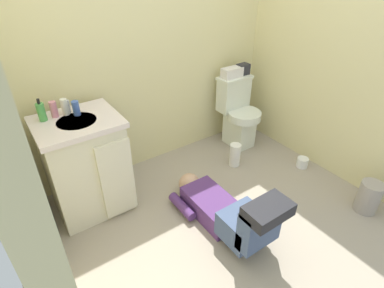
{
  "coord_description": "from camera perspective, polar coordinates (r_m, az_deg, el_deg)",
  "views": [
    {
      "loc": [
        -1.25,
        -1.42,
        1.86
      ],
      "look_at": [
        0.0,
        0.4,
        0.45
      ],
      "focal_mm": 28.75,
      "sensor_mm": 36.0,
      "label": 1
    }
  ],
  "objects": [
    {
      "name": "person_plumber",
      "position": [
        2.4,
        6.47,
        -12.32
      ],
      "size": [
        0.39,
        1.06,
        0.52
      ],
      "color": "#512D6B",
      "rests_on": "ground_plane"
    },
    {
      "name": "bottle_blue",
      "position": [
        2.41,
        -20.71,
        6.23
      ],
      "size": [
        0.05,
        0.05,
        0.11
      ],
      "primitive_type": "cylinder",
      "color": "#4163BB",
      "rests_on": "vanity_cabinet"
    },
    {
      "name": "wall_back",
      "position": [
        2.84,
        -7.83,
        18.78
      ],
      "size": [
        2.63,
        0.08,
        2.4
      ],
      "primitive_type": "cube",
      "color": "beige",
      "rests_on": "ground_plane"
    },
    {
      "name": "toilet",
      "position": [
        3.35,
        8.52,
        5.72
      ],
      "size": [
        0.36,
        0.46,
        0.75
      ],
      "color": "silver",
      "rests_on": "ground_plane"
    },
    {
      "name": "wall_left",
      "position": [
        1.57,
        -31.91,
        2.5
      ],
      "size": [
        0.08,
        1.99,
        2.4
      ],
      "primitive_type": "cube",
      "color": "beige",
      "rests_on": "ground_plane"
    },
    {
      "name": "bottle_white",
      "position": [
        2.44,
        -22.53,
        6.38
      ],
      "size": [
        0.05,
        0.05,
        0.12
      ],
      "primitive_type": "cylinder",
      "color": "white",
      "rests_on": "vanity_cabinet"
    },
    {
      "name": "ground_plane",
      "position": [
        2.67,
        4.88,
        -12.38
      ],
      "size": [
        2.97,
        2.99,
        0.04
      ],
      "primitive_type": "cube",
      "color": "#A19482"
    },
    {
      "name": "faucet",
      "position": [
        2.47,
        -21.94,
        6.48
      ],
      "size": [
        0.02,
        0.02,
        0.1
      ],
      "primitive_type": "cylinder",
      "color": "silver",
      "rests_on": "vanity_cabinet"
    },
    {
      "name": "paper_towel_roll",
      "position": [
        3.1,
        7.96,
        -2.0
      ],
      "size": [
        0.11,
        0.11,
        0.24
      ],
      "primitive_type": "cylinder",
      "color": "white",
      "rests_on": "ground_plane"
    },
    {
      "name": "trash_can",
      "position": [
        2.94,
        29.95,
        -8.51
      ],
      "size": [
        0.18,
        0.18,
        0.27
      ],
      "primitive_type": "cylinder",
      "color": "#9C928A",
      "rests_on": "ground_plane"
    },
    {
      "name": "wall_right",
      "position": [
        2.98,
        26.44,
        16.52
      ],
      "size": [
        0.08,
        1.99,
        2.4
      ],
      "primitive_type": "cube",
      "color": "beige",
      "rests_on": "ground_plane"
    },
    {
      "name": "tissue_box",
      "position": [
        3.22,
        7.43,
        13.02
      ],
      "size": [
        0.22,
        0.11,
        0.1
      ],
      "primitive_type": "cube",
      "color": "silver",
      "rests_on": "toilet"
    },
    {
      "name": "toiletry_bag",
      "position": [
        3.32,
        9.45,
        13.52
      ],
      "size": [
        0.12,
        0.09,
        0.11
      ],
      "primitive_type": "cube",
      "color": "#26262D",
      "rests_on": "toilet"
    },
    {
      "name": "vanity_cabinet",
      "position": [
        2.56,
        -18.97,
        -3.7
      ],
      "size": [
        0.6,
        0.53,
        0.82
      ],
      "color": "beige",
      "rests_on": "ground_plane"
    },
    {
      "name": "bottle_pink",
      "position": [
        2.44,
        -24.27,
        5.89
      ],
      "size": [
        0.05,
        0.05,
        0.12
      ],
      "primitive_type": "cylinder",
      "color": "pink",
      "rests_on": "vanity_cabinet"
    },
    {
      "name": "toilet_paper_roll",
      "position": [
        3.27,
        19.78,
        -3.23
      ],
      "size": [
        0.11,
        0.11,
        0.1
      ],
      "primitive_type": "cylinder",
      "color": "white",
      "rests_on": "ground_plane"
    },
    {
      "name": "soap_dispenser",
      "position": [
        2.42,
        -26.16,
        5.39
      ],
      "size": [
        0.06,
        0.06,
        0.17
      ],
      "color": "#4CA54D",
      "rests_on": "vanity_cabinet"
    }
  ]
}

